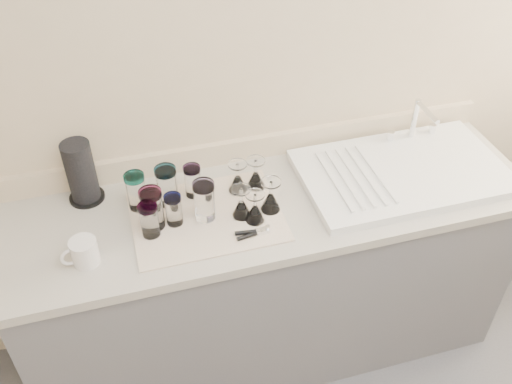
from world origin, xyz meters
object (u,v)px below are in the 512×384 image
object	(u,v)px
goblet_back_right	(256,178)
goblet_front_right	(271,200)
goblet_back_left	(238,181)
paper_towel_roll	(81,173)
goblet_front_left	(242,206)
tumbler_extra	(149,220)
goblet_extra	(255,211)
tumbler_lavender	(204,200)
sink_unit	(403,171)
tumbler_cyan	(167,186)
tumbler_magenta	(152,209)
tumbler_blue	(174,209)
tumbler_teal	(136,191)
white_mug	(84,252)
can_opener	(253,233)
tumbler_purple	(193,181)

from	to	relation	value
goblet_back_right	goblet_front_right	bearing A→B (deg)	-83.57
goblet_back_left	paper_towel_roll	size ratio (longest dim) A/B	0.51
goblet_back_left	goblet_front_left	size ratio (longest dim) A/B	1.02
goblet_back_left	tumbler_extra	bearing A→B (deg)	-157.34
goblet_front_right	goblet_extra	bearing A→B (deg)	-149.45
tumbler_lavender	goblet_back_left	size ratio (longest dim) A/B	1.22
sink_unit	tumbler_cyan	xyz separation A→B (m)	(-0.94, 0.09, 0.07)
tumbler_magenta	tumbler_blue	bearing A→B (deg)	-3.24
tumbler_teal	white_mug	world-z (taller)	tumbler_teal
tumbler_cyan	goblet_back_right	distance (m)	0.35
tumbler_teal	tumbler_extra	xyz separation A→B (m)	(0.03, -0.16, -0.01)
tumbler_magenta	tumbler_extra	distance (m)	0.05
goblet_front_right	goblet_extra	size ratio (longest dim) A/B	1.07
sink_unit	paper_towel_roll	size ratio (longest dim) A/B	3.23
can_opener	goblet_extra	bearing A→B (deg)	67.76
sink_unit	tumbler_lavender	world-z (taller)	sink_unit
tumbler_cyan	tumbler_magenta	xyz separation A→B (m)	(-0.07, -0.11, 0.00)
tumbler_blue	tumbler_lavender	size ratio (longest dim) A/B	0.79
tumbler_purple	tumbler_lavender	world-z (taller)	tumbler_lavender
goblet_extra	goblet_back_left	bearing A→B (deg)	95.19
paper_towel_roll	tumbler_extra	bearing A→B (deg)	-52.52
tumbler_cyan	goblet_front_left	xyz separation A→B (m)	(0.25, -0.15, -0.04)
white_mug	goblet_extra	bearing A→B (deg)	3.14
tumbler_magenta	white_mug	bearing A→B (deg)	-157.00
tumbler_extra	goblet_front_right	distance (m)	0.45
goblet_extra	white_mug	distance (m)	0.61
goblet_front_right	goblet_back_left	bearing A→B (deg)	122.27
sink_unit	tumbler_lavender	size ratio (longest dim) A/B	5.16
sink_unit	tumbler_blue	world-z (taller)	sink_unit
goblet_back_left	can_opener	world-z (taller)	goblet_back_left
tumbler_teal	can_opener	world-z (taller)	tumbler_teal
tumbler_extra	goblet_back_left	size ratio (longest dim) A/B	1.04
tumbler_lavender	white_mug	distance (m)	0.45
tumbler_magenta	sink_unit	bearing A→B (deg)	1.55
tumbler_purple	tumbler_blue	xyz separation A→B (m)	(-0.10, -0.14, -0.00)
tumbler_lavender	tumbler_extra	world-z (taller)	tumbler_lavender
goblet_front_left	tumbler_magenta	bearing A→B (deg)	174.04
tumbler_teal	goblet_back_right	size ratio (longest dim) A/B	1.16
white_mug	tumbler_teal	bearing A→B (deg)	47.47
goblet_back_left	goblet_back_right	xyz separation A→B (m)	(0.07, 0.00, -0.00)
sink_unit	goblet_front_left	world-z (taller)	sink_unit
tumbler_extra	tumbler_cyan	bearing A→B (deg)	60.20
tumbler_extra	can_opener	xyz separation A→B (m)	(0.35, -0.10, -0.06)
tumbler_purple	goblet_front_right	size ratio (longest dim) A/B	0.98
can_opener	paper_towel_roll	xyz separation A→B (m)	(-0.56, 0.38, 0.11)
goblet_back_left	paper_towel_roll	bearing A→B (deg)	167.67
tumbler_magenta	white_mug	world-z (taller)	tumbler_magenta
tumbler_magenta	tumbler_lavender	distance (m)	0.19
goblet_front_left	white_mug	xyz separation A→B (m)	(-0.57, -0.07, -0.00)
tumbler_extra	paper_towel_roll	xyz separation A→B (m)	(-0.21, 0.27, 0.05)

